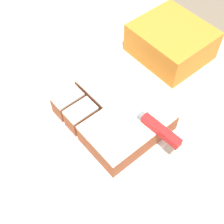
# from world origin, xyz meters

# --- Properties ---
(ground_plane) EXTENTS (8.00, 8.00, 0.00)m
(ground_plane) POSITION_xyz_m (0.00, 0.00, 0.00)
(ground_plane) COLOR #7F705B
(countertop) EXTENTS (1.40, 1.10, 0.91)m
(countertop) POSITION_xyz_m (0.00, 0.00, 0.46)
(countertop) COLOR beige
(countertop) RESTS_ON ground_plane
(cake_board) EXTENTS (0.32, 0.27, 0.01)m
(cake_board) POSITION_xyz_m (0.07, 0.01, 0.92)
(cake_board) COLOR white
(cake_board) RESTS_ON countertop
(cake) EXTENTS (0.28, 0.23, 0.06)m
(cake) POSITION_xyz_m (0.07, 0.01, 0.95)
(cake) COLOR #994C2D
(cake) RESTS_ON cake_board
(knife) EXTENTS (0.31, 0.04, 0.02)m
(knife) POSITION_xyz_m (0.18, 0.04, 0.99)
(knife) COLOR silver
(knife) RESTS_ON cake
(storage_box) EXTENTS (0.23, 0.21, 0.10)m
(storage_box) POSITION_xyz_m (-0.02, 0.33, 0.97)
(storage_box) COLOR orange
(storage_box) RESTS_ON countertop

